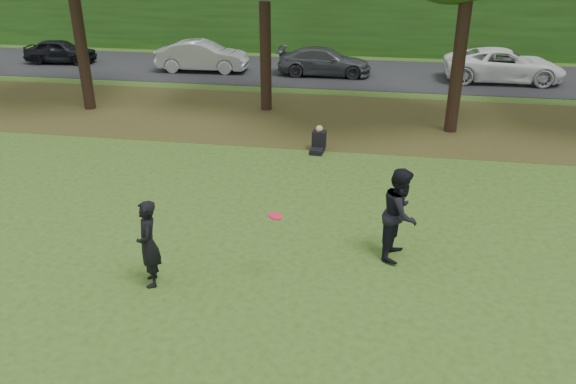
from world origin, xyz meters
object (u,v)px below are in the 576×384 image
object	(u,v)px
player_left	(148,244)
seated_person	(319,142)
player_right	(400,214)
frisbee	(275,216)

from	to	relation	value
player_left	seated_person	distance (m)	8.45
player_right	player_left	bearing A→B (deg)	124.74
frisbee	seated_person	world-z (taller)	frisbee
frisbee	seated_person	bearing A→B (deg)	90.59
player_left	seated_person	world-z (taller)	player_left
player_left	player_right	xyz separation A→B (m)	(4.79, 1.92, 0.11)
player_left	frisbee	size ratio (longest dim) A/B	5.72
frisbee	seated_person	distance (m)	7.67
player_right	seated_person	world-z (taller)	player_right
player_right	seated_person	size ratio (longest dim) A/B	2.43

